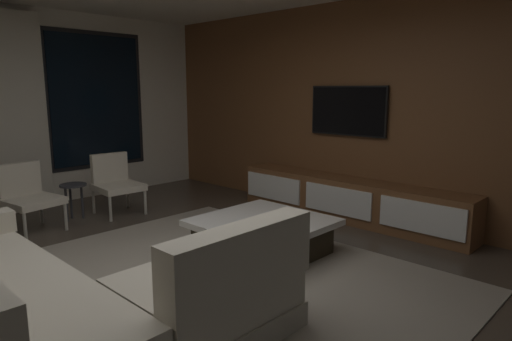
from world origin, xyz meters
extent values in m
plane|color=#473D33|center=(0.00, 0.00, 0.00)|extent=(9.20, 9.20, 0.00)
cube|color=silver|center=(0.00, 3.66, 1.35)|extent=(6.60, 0.12, 2.70)
cube|color=black|center=(1.30, 3.60, 1.45)|extent=(1.52, 0.02, 2.02)
cube|color=black|center=(1.30, 3.58, 1.45)|extent=(1.40, 0.03, 1.90)
cube|color=brown|center=(3.06, 0.00, 1.35)|extent=(0.12, 7.80, 2.70)
cube|color=gray|center=(0.35, -0.10, 0.01)|extent=(3.20, 3.80, 0.01)
cube|color=#B1A997|center=(-1.15, 0.14, 0.09)|extent=(0.90, 2.50, 0.18)
cube|color=beige|center=(-1.15, 0.14, 0.30)|extent=(0.86, 2.42, 0.24)
cube|color=#B1A997|center=(-0.17, -0.66, 0.09)|extent=(1.10, 0.90, 0.18)
cube|color=beige|center=(-0.17, -0.66, 0.30)|extent=(1.07, 0.86, 0.24)
cube|color=beige|center=(-0.17, -1.01, 0.62)|extent=(1.10, 0.20, 0.40)
cube|color=black|center=(1.16, 0.04, 0.15)|extent=(1.00, 1.00, 0.30)
cube|color=white|center=(1.16, 0.04, 0.33)|extent=(1.16, 1.16, 0.06)
cube|color=#9F3B97|center=(1.32, -0.07, 0.37)|extent=(0.29, 0.16, 0.02)
cube|color=#346035|center=(1.32, -0.09, 0.39)|extent=(0.22, 0.19, 0.02)
cylinder|color=#B2ADA0|center=(1.15, 2.14, 0.18)|extent=(0.04, 0.04, 0.36)
cylinder|color=#B2ADA0|center=(0.68, 2.17, 0.18)|extent=(0.04, 0.04, 0.36)
cylinder|color=#B2ADA0|center=(1.19, 2.64, 0.18)|extent=(0.04, 0.04, 0.36)
cylinder|color=#B2ADA0|center=(0.71, 2.67, 0.18)|extent=(0.04, 0.04, 0.36)
cube|color=beige|center=(0.93, 2.40, 0.36)|extent=(0.57, 0.59, 0.08)
cube|color=beige|center=(0.95, 2.64, 0.59)|extent=(0.49, 0.11, 0.38)
cylinder|color=#B2ADA0|center=(0.14, 2.22, 0.18)|extent=(0.04, 0.04, 0.36)
cylinder|color=#B2ADA0|center=(-0.33, 2.14, 0.18)|extent=(0.04, 0.04, 0.36)
cylinder|color=#B2ADA0|center=(0.06, 2.71, 0.18)|extent=(0.04, 0.04, 0.36)
cylinder|color=#B2ADA0|center=(-0.41, 2.63, 0.18)|extent=(0.04, 0.04, 0.36)
cube|color=beige|center=(-0.13, 2.43, 0.36)|extent=(0.63, 0.64, 0.08)
cube|color=beige|center=(-0.18, 2.66, 0.59)|extent=(0.49, 0.16, 0.38)
cylinder|color=#333338|center=(0.30, 2.55, 0.23)|extent=(0.03, 0.03, 0.46)
cylinder|color=#333338|center=(0.50, 2.55, 0.23)|extent=(0.03, 0.03, 0.46)
cylinder|color=#333338|center=(0.40, 2.65, 0.23)|extent=(0.03, 0.03, 0.46)
cylinder|color=#333338|center=(0.40, 2.55, 0.45)|extent=(0.32, 0.32, 0.02)
cube|color=brown|center=(2.78, 0.10, 0.26)|extent=(0.44, 3.10, 0.52)
cube|color=white|center=(2.55, -0.94, 0.29)|extent=(0.02, 0.93, 0.33)
cube|color=white|center=(2.55, 0.10, 0.29)|extent=(0.02, 0.93, 0.33)
cube|color=white|center=(2.55, 1.15, 0.29)|extent=(0.02, 0.93, 0.33)
cube|color=black|center=(2.74, -0.75, 0.12)|extent=(0.33, 0.68, 0.19)
cube|color=#CFC788|center=(2.74, -1.01, 0.10)|extent=(0.03, 0.04, 0.14)
cube|color=#7A5FB5|center=(2.74, -0.88, 0.10)|extent=(0.03, 0.04, 0.16)
cube|color=#6EAB57|center=(2.74, -0.75, 0.12)|extent=(0.03, 0.04, 0.19)
cube|color=tan|center=(2.74, -0.62, 0.11)|extent=(0.03, 0.04, 0.16)
cube|color=#D17653|center=(2.74, -0.49, 0.10)|extent=(0.03, 0.04, 0.15)
cube|color=black|center=(2.95, 0.25, 1.35)|extent=(0.04, 1.07, 0.62)
cube|color=black|center=(2.95, 0.25, 1.35)|extent=(0.05, 1.03, 0.58)
camera|label=1|loc=(-1.93, -2.82, 1.62)|focal=31.31mm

